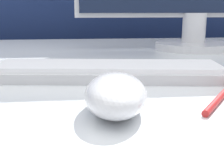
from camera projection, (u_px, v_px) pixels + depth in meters
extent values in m
cube|color=navy|center=(77.00, 49.00, 1.32)|extent=(5.00, 0.03, 1.33)
ellipsoid|color=silver|center=(116.00, 94.00, 0.34)|extent=(0.08, 0.13, 0.04)
cube|color=silver|center=(107.00, 73.00, 0.52)|extent=(0.40, 0.16, 0.02)
cube|color=white|center=(107.00, 66.00, 0.51)|extent=(0.38, 0.15, 0.01)
cylinder|color=silver|center=(193.00, 46.00, 0.87)|extent=(0.21, 0.21, 0.02)
cylinder|color=silver|center=(194.00, 28.00, 0.86)|extent=(0.06, 0.06, 0.08)
cylinder|color=red|center=(221.00, 97.00, 0.39)|extent=(0.10, 0.13, 0.01)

